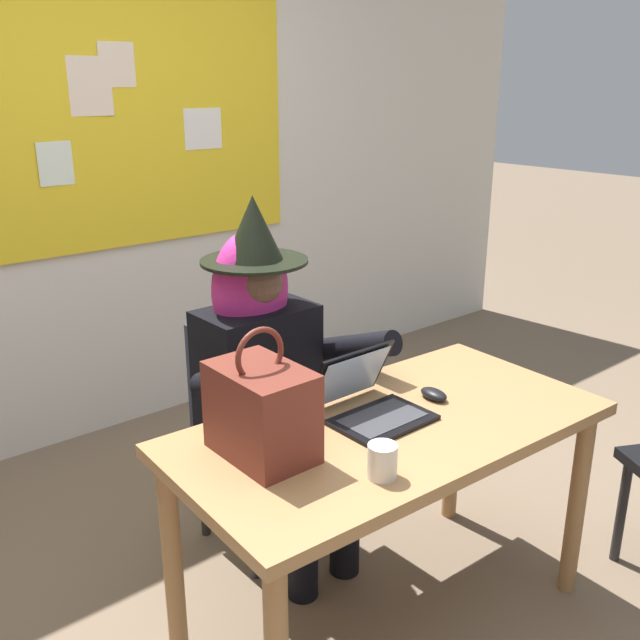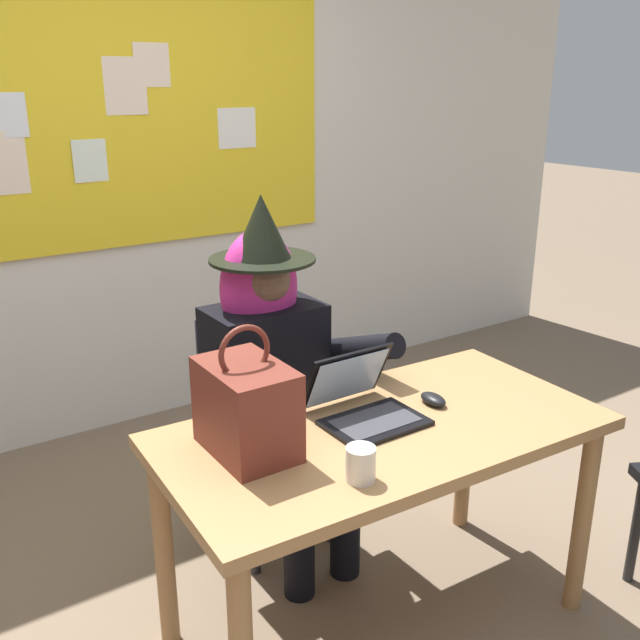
{
  "view_description": "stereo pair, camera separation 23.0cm",
  "coord_description": "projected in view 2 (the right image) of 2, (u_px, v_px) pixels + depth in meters",
  "views": [
    {
      "loc": [
        -1.23,
        -1.4,
        1.73
      ],
      "look_at": [
        0.17,
        0.27,
        0.99
      ],
      "focal_mm": 39.77,
      "sensor_mm": 36.0,
      "label": 1
    },
    {
      "loc": [
        -1.04,
        -1.54,
        1.73
      ],
      "look_at": [
        0.17,
        0.27,
        0.99
      ],
      "focal_mm": 39.77,
      "sensor_mm": 36.0,
      "label": 2
    }
  ],
  "objects": [
    {
      "name": "wall_back_bulletin",
      "position": [
        101.0,
        170.0,
        3.4
      ],
      "size": [
        6.41,
        2.15,
        2.62
      ],
      "color": "silver",
      "rests_on": "ground"
    },
    {
      "name": "coffee_mug",
      "position": [
        361.0,
        464.0,
        1.85
      ],
      "size": [
        0.08,
        0.08,
        0.09
      ],
      "primitive_type": "cylinder",
      "color": "silver",
      "rests_on": "desk_main"
    },
    {
      "name": "laptop",
      "position": [
        364.0,
        404.0,
        2.19
      ],
      "size": [
        0.3,
        0.3,
        0.21
      ],
      "rotation": [
        0.0,
        0.0,
        0.01
      ],
      "color": "black",
      "rests_on": "desk_main"
    },
    {
      "name": "desk_main",
      "position": [
        383.0,
        454.0,
        2.18
      ],
      "size": [
        1.4,
        0.75,
        0.74
      ],
      "rotation": [
        0.0,
        0.0,
        -0.05
      ],
      "color": "#A37547",
      "rests_on": "ground"
    },
    {
      "name": "person_costumed",
      "position": [
        273.0,
        360.0,
        2.58
      ],
      "size": [
        0.6,
        0.66,
        1.36
      ],
      "rotation": [
        0.0,
        0.0,
        -1.56
      ],
      "color": "black",
      "rests_on": "ground"
    },
    {
      "name": "ground_plane",
      "position": [
        323.0,
        637.0,
        2.32
      ],
      "size": [
        24.0,
        24.0,
        0.0
      ],
      "primitive_type": "plane",
      "color": "#75604C"
    },
    {
      "name": "handbag",
      "position": [
        247.0,
        408.0,
        1.97
      ],
      "size": [
        0.2,
        0.3,
        0.38
      ],
      "rotation": [
        0.0,
        0.0,
        -0.11
      ],
      "color": "maroon",
      "rests_on": "desk_main"
    },
    {
      "name": "chair_at_desk",
      "position": [
        259.0,
        415.0,
        2.76
      ],
      "size": [
        0.42,
        0.42,
        0.89
      ],
      "rotation": [
        0.0,
        0.0,
        -1.56
      ],
      "color": "#2D3347",
      "rests_on": "ground"
    },
    {
      "name": "computer_mouse",
      "position": [
        433.0,
        399.0,
        2.29
      ],
      "size": [
        0.07,
        0.11,
        0.03
      ],
      "primitive_type": "ellipsoid",
      "rotation": [
        0.0,
        0.0,
        -0.05
      ],
      "color": "black",
      "rests_on": "desk_main"
    }
  ]
}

